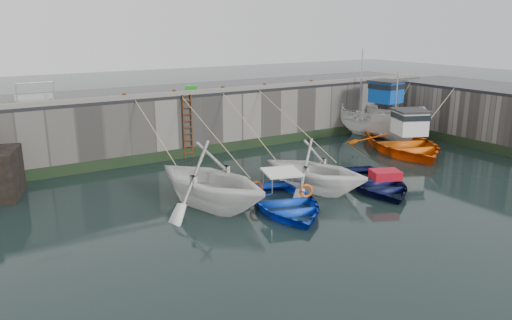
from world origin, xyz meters
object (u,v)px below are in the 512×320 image
bollard_a (124,96)px  bollard_c (223,89)px  bollard_b (174,93)px  bollard_d (265,86)px  ladder (188,127)px  boat_near_blue (286,209)px  boat_far_orange (403,143)px  boat_near_white (211,206)px  boat_near_blacktrim (314,190)px  fish_crate (191,88)px  boat_near_navy (376,188)px  bollard_e (311,82)px  boat_far_white (376,120)px

bollard_a → bollard_c: same height
bollard_a → bollard_b: bearing=0.0°
bollard_b → bollard_d: 5.30m
ladder → boat_near_blue: size_ratio=0.68×
boat_far_orange → bollard_d: size_ratio=28.88×
boat_near_blue → boat_far_orange: 10.97m
boat_near_white → bollard_c: bollard_c is taller
ladder → boat_near_blue: (-0.03, -8.56, -1.59)m
ladder → boat_near_blacktrim: 7.90m
boat_near_white → boat_far_orange: 12.67m
fish_crate → boat_far_orange: bearing=-9.0°
boat_near_blue → boat_near_navy: size_ratio=1.03×
bollard_a → bollard_e: size_ratio=1.00×
bollard_e → bollard_b: bearing=180.0°
fish_crate → bollard_c: fish_crate is taller
boat_far_orange → bollard_e: bearing=136.8°
fish_crate → boat_near_white: bearing=-86.1°
fish_crate → bollard_b: (-1.38, -1.07, -0.00)m
boat_near_blue → bollard_b: bearing=110.1°
fish_crate → bollard_e: fish_crate is taller
boat_near_navy → boat_far_white: bearing=67.6°
bollard_a → bollard_b: same height
boat_near_white → bollard_b: size_ratio=18.56×
ladder → boat_far_orange: 11.39m
boat_near_white → bollard_e: (10.23, 7.19, 3.30)m
boat_near_white → bollard_d: (7.03, 7.19, 3.30)m
bollard_a → bollard_d: same height
boat_near_white → bollard_a: 7.95m
fish_crate → bollard_d: fish_crate is taller
boat_far_white → boat_far_orange: (-1.25, -3.27, -0.61)m
boat_near_blue → boat_far_white: 13.56m
boat_far_white → bollard_e: bearing=142.1°
boat_near_blacktrim → bollard_e: 10.26m
fish_crate → bollard_a: bearing=-140.0°
boat_near_navy → bollard_a: bearing=152.5°
boat_near_navy → bollard_e: (3.48, 8.92, 3.30)m
boat_near_blue → boat_far_white: (11.54, 7.03, 1.05)m
bollard_a → boat_near_white: bearing=-83.9°
ladder → bollard_b: (-0.50, 0.34, 1.71)m
ladder → bollard_c: (2.20, 0.34, 1.71)m
boat_near_blue → bollard_e: (8.03, 8.90, 3.30)m
bollard_b → bollard_e: 8.50m
fish_crate → bollard_a: fish_crate is taller
boat_near_navy → boat_far_orange: 6.89m
boat_far_orange → bollard_b: (-10.76, 5.14, 2.85)m
boat_near_blue → bollard_e: 12.43m
bollard_c → boat_near_navy: bearing=-75.4°
boat_near_blue → bollard_b: bollard_b is taller
boat_far_white → ladder: bearing=162.6°
boat_far_orange → bollard_c: (-8.06, 5.14, 2.85)m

